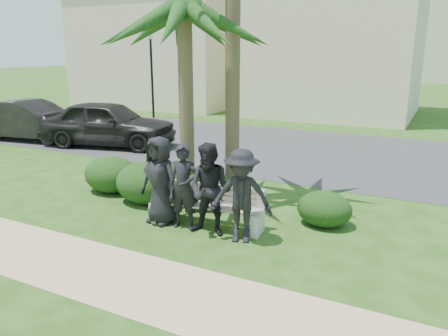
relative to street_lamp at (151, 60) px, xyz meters
The scene contains 19 objects.
ground 15.29m from the street_lamp, 53.13° to the right, with size 160.00×160.00×0.00m, color #1F4112.
footpath 16.74m from the street_lamp, 56.89° to the right, with size 30.00×1.60×0.01m, color tan.
asphalt_street 10.28m from the street_lamp, 23.96° to the right, with size 160.00×8.00×0.01m, color #2D2D30.
stucco_bldg_left 6.75m from the street_lamp, 116.57° to the left, with size 10.40×8.40×7.30m.
stucco_bldg_right 10.03m from the street_lamp, 36.87° to the left, with size 8.40×8.40×7.30m.
street_lamp is the anchor object (origin of this frame).
park_bench 15.10m from the street_lamp, 50.04° to the right, with size 2.32×0.78×0.79m.
man_a 14.67m from the street_lamp, 53.46° to the right, with size 0.86×0.56×1.77m, color black.
man_b 15.00m from the street_lamp, 51.75° to the right, with size 0.60×0.40×1.65m, color black.
man_c 15.44m from the street_lamp, 50.07° to the right, with size 0.85×0.66×1.75m, color black.
man_d 15.88m from the street_lamp, 48.34° to the right, with size 1.11×0.64×1.71m, color black.
hedge_a 12.56m from the street_lamp, 58.78° to the right, with size 1.39×1.15×0.91m, color black.
hedge_b 13.45m from the street_lamp, 54.66° to the right, with size 1.48×1.22×0.96m, color black.
hedge_c 13.42m from the street_lamp, 53.30° to the right, with size 1.49×1.23×0.97m, color black.
hedge_d 13.97m from the street_lamp, 48.94° to the right, with size 1.23×1.02×0.81m, color black.
hedge_e 15.74m from the street_lamp, 41.61° to the right, with size 1.09×0.90×0.71m, color black.
palm_left 13.42m from the street_lamp, 50.68° to the right, with size 3.00×3.00×5.10m.
car_a 7.26m from the street_lamp, 67.33° to the right, with size 1.95×4.85×1.65m, color black.
car_b 7.25m from the street_lamp, 96.09° to the right, with size 1.61×4.63×1.52m, color black.
Camera 1 is at (4.53, -6.44, 3.34)m, focal length 35.00 mm.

